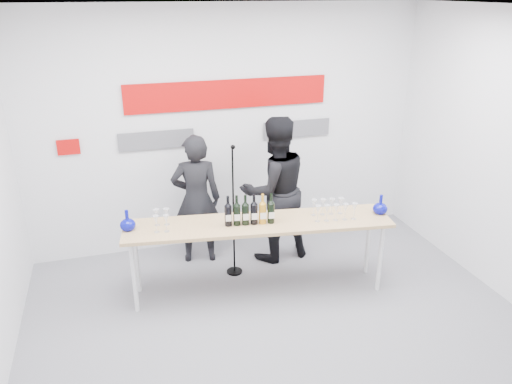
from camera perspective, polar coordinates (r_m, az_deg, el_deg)
ground at (r=5.20m, az=2.73°, el=-14.86°), size 5.00×5.00×0.00m
back_wall at (r=6.28m, az=-3.13°, el=7.13°), size 5.00×0.04×3.00m
signage at (r=6.17m, az=-3.63°, el=9.77°), size 3.38×0.02×0.79m
tasting_table at (r=5.30m, az=0.31°, el=-4.07°), size 2.87×0.96×0.85m
wine_bottles at (r=5.16m, az=-0.72°, el=-2.02°), size 0.53×0.15×0.33m
decanter_left at (r=5.24m, az=-14.50°, el=-3.12°), size 0.16×0.16×0.21m
decanter_right at (r=5.60m, az=14.04°, el=-1.35°), size 0.16×0.16×0.21m
glasses_left at (r=5.19m, az=-10.75°, el=-3.19°), size 0.19×0.24×0.18m
glasses_right at (r=5.40m, az=8.70°, el=-2.02°), size 0.46×0.28×0.18m
presenter_left at (r=5.98m, az=-6.82°, el=-0.86°), size 0.64×0.47×1.60m
presenter_right at (r=5.98m, az=2.13°, el=0.26°), size 0.96×0.80×1.79m
mic_stand at (r=5.79m, az=-2.54°, el=-5.04°), size 0.19×0.19×1.59m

